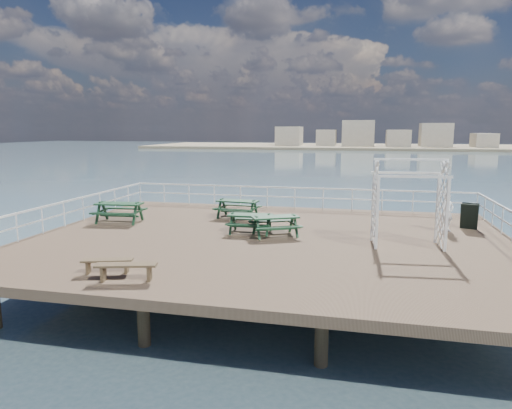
% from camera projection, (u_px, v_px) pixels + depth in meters
% --- Properties ---
extents(ground, '(18.00, 14.00, 0.30)m').
position_uv_depth(ground, '(269.00, 241.00, 17.43)').
color(ground, brown).
rests_on(ground, ground).
extents(sea_backdrop, '(300.00, 300.00, 9.20)m').
position_uv_depth(sea_backdrop, '(392.00, 144.00, 143.56)').
color(sea_backdrop, '#42606F').
rests_on(sea_backdrop, ground).
extents(railing, '(17.77, 13.76, 1.10)m').
position_uv_depth(railing, '(279.00, 204.00, 19.75)').
color(railing, white).
rests_on(railing, ground).
extents(picnic_table_a, '(2.17, 1.82, 0.98)m').
position_uv_depth(picnic_table_a, '(119.00, 208.00, 20.16)').
color(picnic_table_a, '#12321B').
rests_on(picnic_table_a, ground).
extents(picnic_table_b, '(2.04, 1.70, 0.93)m').
position_uv_depth(picnic_table_b, '(238.00, 205.00, 21.20)').
color(picnic_table_b, '#12321B').
rests_on(picnic_table_b, ground).
extents(picnic_table_c, '(2.25, 2.09, 0.87)m').
position_uv_depth(picnic_table_c, '(275.00, 222.00, 17.60)').
color(picnic_table_c, '#12321B').
rests_on(picnic_table_c, ground).
extents(picnic_table_d, '(1.81, 1.48, 0.85)m').
position_uv_depth(picnic_table_d, '(251.00, 219.00, 18.08)').
color(picnic_table_d, '#12321B').
rests_on(picnic_table_d, ground).
extents(flat_bench_near, '(1.47, 0.75, 0.41)m').
position_uv_depth(flat_bench_near, '(107.00, 263.00, 13.05)').
color(flat_bench_near, brown).
rests_on(flat_bench_near, ground).
extents(flat_bench_far, '(1.70, 0.81, 0.48)m').
position_uv_depth(flat_bench_far, '(126.00, 268.00, 12.39)').
color(flat_bench_far, brown).
rests_on(flat_bench_far, ground).
extents(trellis_arbor, '(2.60, 1.55, 3.09)m').
position_uv_depth(trellis_arbor, '(408.00, 208.00, 15.97)').
color(trellis_arbor, white).
rests_on(trellis_arbor, ground).
extents(sandwich_board, '(0.78, 0.67, 1.09)m').
position_uv_depth(sandwich_board, '(469.00, 216.00, 18.80)').
color(sandwich_board, black).
rests_on(sandwich_board, ground).
extents(person, '(0.67, 0.61, 1.54)m').
position_uv_depth(person, '(447.00, 213.00, 18.34)').
color(person, white).
rests_on(person, ground).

